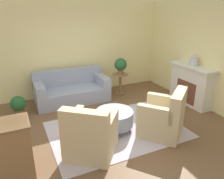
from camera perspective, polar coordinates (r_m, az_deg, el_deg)
ground_plane at (r=4.96m, az=1.17°, el=-10.43°), size 16.00×16.00×0.00m
wall_back at (r=6.87m, az=-8.94°, el=10.57°), size 9.25×0.12×2.80m
wall_right at (r=6.13m, az=25.23°, el=7.72°), size 0.12×9.39×2.80m
rug at (r=4.96m, az=1.17°, el=-10.38°), size 2.90×2.05×0.01m
couch at (r=6.44m, az=-10.51°, el=-0.21°), size 2.04×0.97×0.89m
armchair_left at (r=4.03m, az=-5.66°, el=-12.11°), size 1.17×1.17×1.01m
armchair_right at (r=4.74m, az=13.43°, el=-7.28°), size 1.17×1.17×1.01m
ottoman_table at (r=4.83m, az=0.62°, el=-7.39°), size 0.83×0.83×0.44m
side_table at (r=6.77m, az=2.18°, el=2.30°), size 0.47×0.47×0.66m
fireplace at (r=6.42m, az=19.97°, el=1.31°), size 0.44×1.38×1.10m
vase_mantel_near at (r=6.24m, az=20.57°, el=6.86°), size 0.22×0.22×0.29m
potted_plant_on_side_table at (r=6.64m, az=2.24°, el=6.45°), size 0.38×0.38×0.49m
potted_plant_floor at (r=5.93m, az=-23.28°, el=-3.70°), size 0.38×0.38×0.52m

